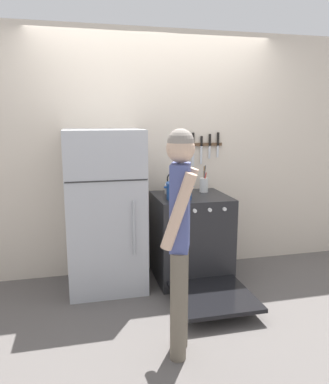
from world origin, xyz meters
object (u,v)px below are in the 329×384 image
at_px(stove_range, 192,238).
at_px(dutch_oven_pot, 179,191).
at_px(tea_kettle, 173,187).
at_px(utensil_jar, 204,184).
at_px(person, 180,231).
at_px(refrigerator, 105,210).

distance_m(stove_range, dutch_oven_pot, 0.56).
distance_m(stove_range, tea_kettle, 0.56).
bearing_deg(stove_range, utensil_jar, 44.26).
bearing_deg(stove_range, dutch_oven_pot, -149.19).
distance_m(tea_kettle, utensil_jar, 0.34).
height_order(stove_range, dutch_oven_pot, dutch_oven_pot).
xyz_separation_m(dutch_oven_pot, person, (-0.30, -1.08, -0.06)).
height_order(refrigerator, person, person).
height_order(refrigerator, stove_range, refrigerator).
xyz_separation_m(stove_range, person, (-0.46, -1.18, 0.47)).
relative_size(refrigerator, tea_kettle, 6.86).
bearing_deg(person, tea_kettle, 7.89).
xyz_separation_m(refrigerator, tea_kettle, (0.72, 0.13, 0.17)).
xyz_separation_m(refrigerator, stove_range, (0.87, -0.04, -0.34)).
bearing_deg(tea_kettle, dutch_oven_pot, -92.75).
distance_m(dutch_oven_pot, tea_kettle, 0.27).
distance_m(stove_range, utensil_jar, 0.58).
bearing_deg(tea_kettle, person, -102.90).
relative_size(refrigerator, stove_range, 1.13).
distance_m(refrigerator, dutch_oven_pot, 0.74).
relative_size(refrigerator, utensil_jar, 5.49).
xyz_separation_m(refrigerator, dutch_oven_pot, (0.70, -0.14, 0.19)).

